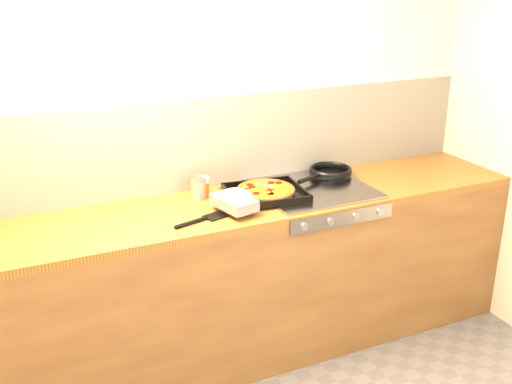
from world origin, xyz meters
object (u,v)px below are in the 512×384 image
pizza_on_tray (257,194)px  tomato_can (199,189)px  frying_pan (330,172)px  juice_glass (203,187)px

pizza_on_tray → tomato_can: size_ratio=4.83×
frying_pan → tomato_can: bearing=179.7°
tomato_can → juice_glass: size_ratio=1.02×
frying_pan → tomato_can: (-0.80, 0.00, 0.02)m
frying_pan → tomato_can: 0.80m
pizza_on_tray → frying_pan: bearing=16.2°
juice_glass → frying_pan: bearing=-1.7°
frying_pan → juice_glass: bearing=178.3°
pizza_on_tray → juice_glass: juice_glass is taller
pizza_on_tray → frying_pan: pizza_on_tray is taller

